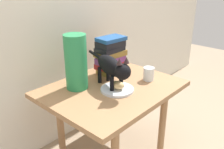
# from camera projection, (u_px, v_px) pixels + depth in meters

# --- Properties ---
(side_table) EXTENTS (0.80, 0.63, 0.51)m
(side_table) POSITION_uv_depth(u_px,v_px,m) (112.00, 96.00, 1.50)
(side_table) COLOR #9E724C
(side_table) RESTS_ON ground
(plate) EXTENTS (0.20, 0.20, 0.01)m
(plate) POSITION_uv_depth(u_px,v_px,m) (117.00, 89.00, 1.43)
(plate) COLOR silver
(plate) RESTS_ON side_table
(bread_roll) EXTENTS (0.08, 0.09, 0.05)m
(bread_roll) POSITION_uv_depth(u_px,v_px,m) (118.00, 85.00, 1.41)
(bread_roll) COLOR #E0BC7A
(bread_roll) RESTS_ON plate
(cat) EXTENTS (0.20, 0.46, 0.23)m
(cat) POSITION_uv_depth(u_px,v_px,m) (112.00, 67.00, 1.41)
(cat) COLOR black
(cat) RESTS_ON side_table
(book_stack) EXTENTS (0.22, 0.16, 0.25)m
(book_stack) POSITION_uv_depth(u_px,v_px,m) (111.00, 56.00, 1.64)
(book_stack) COLOR olive
(book_stack) RESTS_ON side_table
(green_vase) EXTENTS (0.13, 0.13, 0.33)m
(green_vase) POSITION_uv_depth(u_px,v_px,m) (76.00, 62.00, 1.40)
(green_vase) COLOR #288C51
(green_vase) RESTS_ON side_table
(candle_jar) EXTENTS (0.07, 0.07, 0.08)m
(candle_jar) POSITION_uv_depth(u_px,v_px,m) (149.00, 74.00, 1.56)
(candle_jar) COLOR silver
(candle_jar) RESTS_ON side_table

